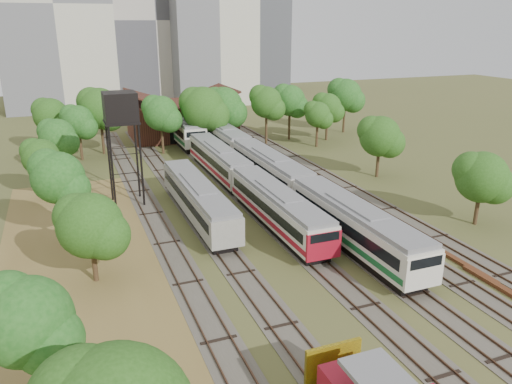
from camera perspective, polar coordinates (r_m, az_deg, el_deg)
name	(u,v)px	position (r m, az deg, el deg)	size (l,w,h in m)	color
ground	(423,327)	(33.04, 18.52, -14.40)	(240.00, 240.00, 0.00)	#475123
dry_grass_patch	(104,319)	(33.53, -16.98, -13.66)	(14.00, 60.00, 0.04)	brown
tracks	(260,199)	(52.14, 0.45, -0.82)	(24.60, 80.00, 0.19)	#4C473D
railcar_red_set	(244,181)	(52.08, -1.36, 1.27)	(2.87, 34.58, 3.54)	black
railcar_green_set	(270,170)	(55.64, 1.64, 2.55)	(3.04, 52.08, 3.76)	black
railcar_rear	(183,129)	(77.40, -8.38, 7.11)	(3.25, 16.08, 4.02)	black
old_grey_coach	(198,199)	(46.93, -6.64, -0.83)	(2.80, 18.00, 3.46)	black
water_tower	(120,110)	(50.57, -15.23, 8.98)	(3.26, 3.26, 11.26)	black
rail_pile_near	(510,293)	(38.66, 26.99, -10.23)	(0.54, 8.17, 0.27)	brown
rail_pile_far	(457,260)	(41.90, 21.98, -7.25)	(0.49, 7.91, 0.26)	brown
maintenance_shed	(182,118)	(81.89, -8.48, 8.31)	(16.45, 11.55, 7.58)	#331812
tree_band_left	(63,191)	(42.44, -21.20, 0.16)	(7.63, 65.15, 7.96)	#382616
tree_band_far	(223,106)	(73.90, -3.82, 9.75)	(46.87, 9.65, 9.19)	#382616
tree_band_right	(394,143)	(58.36, 15.50, 5.42)	(4.94, 36.34, 7.32)	#382616
tower_left	(53,4)	(115.61, -22.23, 19.22)	(22.00, 16.00, 42.00)	beige
tower_centre	(148,20)	(122.37, -12.20, 18.63)	(20.00, 18.00, 36.00)	#B2AAA1
tower_far_right	(262,36)	(140.95, 0.69, 17.37)	(12.00, 12.00, 28.00)	#45474D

